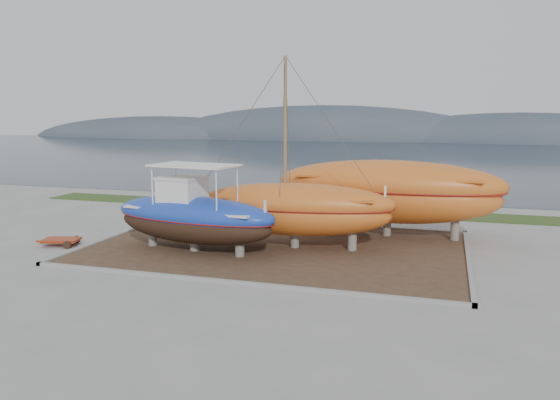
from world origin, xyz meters
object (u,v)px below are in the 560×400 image
(blue_caique, at_px, (194,208))
(white_dinghy, at_px, (198,224))
(orange_sailboat, at_px, (295,154))
(orange_bare_hull, at_px, (388,199))
(red_trailer, at_px, (61,242))

(blue_caique, relative_size, white_dinghy, 2.32)
(orange_sailboat, distance_m, orange_bare_hull, 6.34)
(blue_caique, height_order, orange_bare_hull, blue_caique)
(blue_caique, xyz_separation_m, orange_bare_hull, (8.59, 6.11, -0.10))
(white_dinghy, xyz_separation_m, orange_sailboat, (5.97, -1.40, 4.09))
(red_trailer, bearing_deg, orange_bare_hull, 9.15)
(blue_caique, bearing_deg, white_dinghy, 121.49)
(orange_sailboat, relative_size, orange_bare_hull, 0.80)
(white_dinghy, xyz_separation_m, red_trailer, (-5.53, -4.37, -0.44))
(orange_sailboat, bearing_deg, red_trailer, -170.77)
(orange_bare_hull, height_order, red_trailer, orange_bare_hull)
(white_dinghy, height_order, orange_sailboat, orange_sailboat)
(white_dinghy, xyz_separation_m, orange_bare_hull, (10.07, 2.66, 1.44))
(blue_caique, xyz_separation_m, white_dinghy, (-1.48, 3.46, -1.54))
(white_dinghy, distance_m, red_trailer, 7.07)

